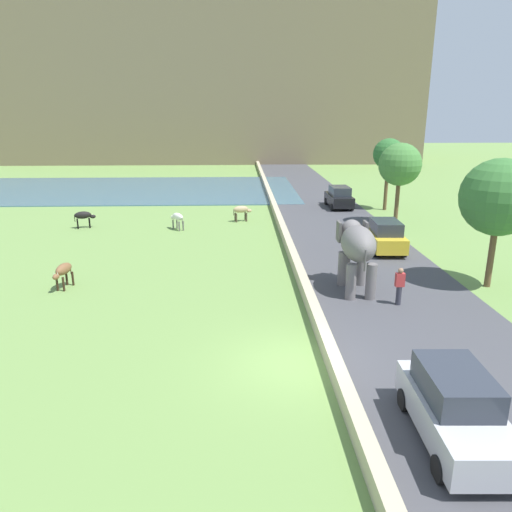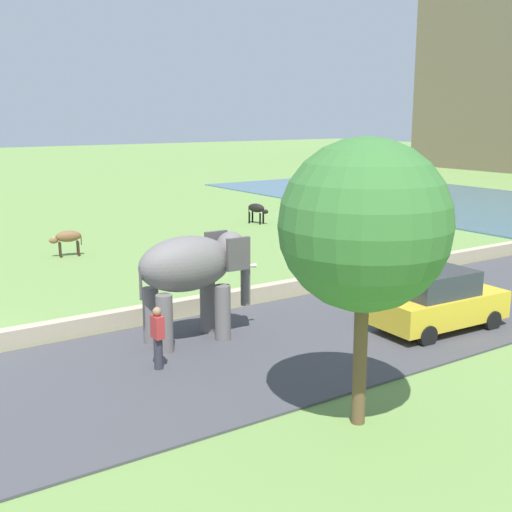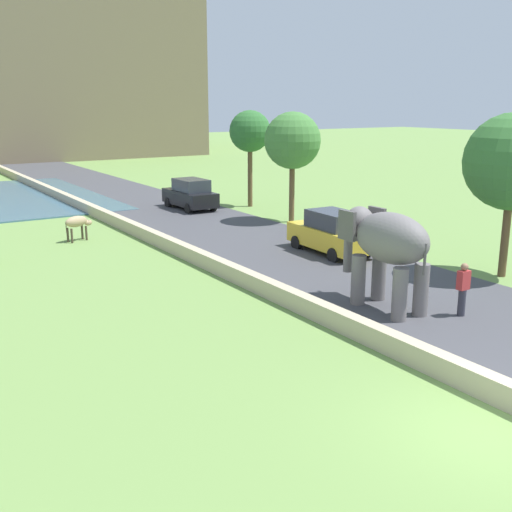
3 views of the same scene
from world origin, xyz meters
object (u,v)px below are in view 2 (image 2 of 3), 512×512
at_px(cow_tan, 420,234).
at_px(cow_white, 319,226).
at_px(elephant, 194,270).
at_px(person_beside_elephant, 158,337).
at_px(cow_brown, 67,238).
at_px(car_yellow, 439,301).
at_px(cow_black, 257,209).

xyz_separation_m(cow_tan, cow_white, (-4.31, -2.39, 0.00)).
bearing_deg(elephant, person_beside_elephant, -51.93).
xyz_separation_m(elephant, cow_brown, (-12.95, 0.78, -1.20)).
bearing_deg(elephant, car_yellow, 63.41).
height_order(car_yellow, cow_black, car_yellow).
relative_size(person_beside_elephant, car_yellow, 0.40).
xyz_separation_m(person_beside_elephant, cow_white, (-10.60, 13.73, -0.04)).
xyz_separation_m(elephant, car_yellow, (3.14, 6.28, -1.14)).
bearing_deg(car_yellow, cow_brown, -161.13).
relative_size(elephant, cow_white, 2.68).
bearing_deg(cow_white, elephant, -52.41).
distance_m(person_beside_elephant, cow_white, 17.35).
distance_m(car_yellow, cow_brown, 17.01).
xyz_separation_m(elephant, cow_white, (-9.20, 11.95, -1.20)).
bearing_deg(person_beside_elephant, car_yellow, 77.74).
bearing_deg(cow_black, person_beside_elephant, -40.37).
bearing_deg(cow_black, cow_tan, 8.74).
bearing_deg(cow_black, cow_white, -6.54).
height_order(cow_tan, cow_white, same).
bearing_deg(cow_brown, car_yellow, 18.87).
bearing_deg(cow_brown, cow_black, 102.68).
relative_size(car_yellow, cow_brown, 2.86).
relative_size(cow_tan, cow_brown, 1.00).
bearing_deg(cow_tan, cow_brown, -120.72).
relative_size(car_yellow, cow_white, 3.15).
bearing_deg(car_yellow, person_beside_elephant, -102.26).
distance_m(person_beside_elephant, cow_tan, 17.30).
xyz_separation_m(person_beside_elephant, cow_brown, (-14.34, 2.56, -0.04)).
relative_size(car_yellow, cow_tan, 2.87).
bearing_deg(elephant, cow_tan, 108.84).
bearing_deg(cow_white, person_beside_elephant, -52.34).
distance_m(cow_tan, cow_brown, 15.77).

